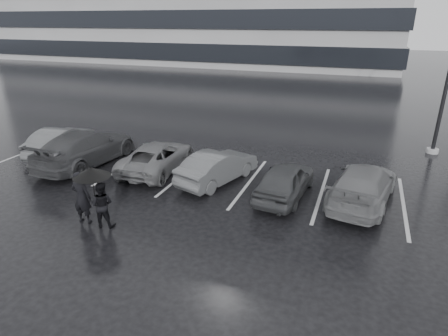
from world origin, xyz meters
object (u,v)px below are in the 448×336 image
pedestrian_left (82,197)px  pedestrian_right (102,205)px  car_west_c (86,148)px  car_west_d (61,141)px  car_main (285,180)px  car_west_b (157,157)px  car_west_a (218,167)px  car_east (363,184)px

pedestrian_left → pedestrian_right: size_ratio=1.17×
car_west_c → pedestrian_left: 5.44m
pedestrian_left → car_west_c: bearing=-56.7°
car_west_d → pedestrian_left: (5.41, -4.93, 0.22)m
car_main → pedestrian_right: pedestrian_right is taller
car_west_d → car_west_b: bearing=169.6°
car_main → car_west_d: 10.98m
pedestrian_right → car_west_b: bearing=-94.6°
car_west_c → car_west_d: 2.13m
car_west_c → pedestrian_left: (3.38, -4.26, 0.11)m
car_main → car_west_b: car_main is taller
car_west_a → car_east: 5.41m
car_west_d → car_west_c: bearing=153.8°
car_west_a → car_west_d: car_west_d is taller
car_west_b → car_west_c: bearing=4.0°
car_main → car_west_b: 5.64m
car_west_d → car_east: car_east is taller
car_west_d → car_east: size_ratio=0.86×
car_main → car_west_c: size_ratio=0.71×
car_east → pedestrian_right: size_ratio=3.09×
car_west_a → car_east: size_ratio=0.83×
car_west_c → pedestrian_right: size_ratio=3.51×
car_west_b → car_east: car_east is taller
car_west_a → pedestrian_left: 5.29m
car_west_d → car_west_a: bearing=169.0°
car_west_a → car_east: (5.41, 0.12, 0.04)m
car_west_d → car_main: bearing=167.6°
car_west_a → car_west_b: car_west_a is taller
pedestrian_left → pedestrian_right: (0.73, 0.01, -0.13)m
car_east → car_main: bearing=20.5°
pedestrian_left → car_west_a: bearing=-126.8°
car_west_c → pedestrian_right: 5.91m
car_west_c → car_west_a: bearing=-175.9°
car_main → car_west_a: size_ratio=0.97×
car_west_c → car_west_d: bearing=-16.2°
car_east → pedestrian_right: bearing=41.1°
car_west_c → pedestrian_right: (4.11, -4.25, -0.01)m
car_west_d → car_east: bearing=170.7°
car_west_a → pedestrian_right: 4.92m
car_west_d → pedestrian_right: bearing=133.3°
car_west_a → car_west_c: (-6.16, -0.23, 0.13)m
car_west_d → pedestrian_left: size_ratio=2.27×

